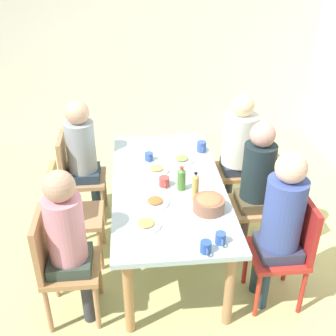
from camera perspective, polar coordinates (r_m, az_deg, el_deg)
ground_plane at (r=3.85m, az=-0.00°, el=-11.36°), size 5.93×5.93×0.00m
wall_left at (r=5.56m, az=-2.65°, el=16.94°), size 0.12×4.66×2.60m
dining_table at (r=3.46m, az=-0.00°, el=-3.31°), size 1.85×0.91×0.72m
chair_0 at (r=4.19m, az=10.60°, el=0.43°), size 0.40×0.40×0.90m
person_0 at (r=4.06m, az=9.72°, el=3.40°), size 0.34×0.34×1.25m
chair_1 at (r=3.23m, az=16.27°, el=-10.31°), size 0.40×0.40×0.90m
person_1 at (r=3.05m, az=15.36°, el=-6.79°), size 0.30×0.30×1.29m
chair_2 at (r=3.56m, az=-13.56°, el=-5.70°), size 0.40×0.40×0.90m
chair_3 at (r=3.69m, az=13.05°, el=-4.25°), size 0.40×0.40×0.90m
person_3 at (r=3.55m, az=12.05°, el=-1.37°), size 0.30×0.30×1.24m
chair_4 at (r=3.09m, az=-14.83°, el=-12.34°), size 0.40×0.40×0.90m
person_4 at (r=2.93m, az=-13.61°, el=-9.06°), size 0.30×0.30×1.24m
chair_5 at (r=4.08m, az=-12.62°, el=-0.69°), size 0.40×0.40×0.90m
person_5 at (r=3.96m, az=-11.68°, el=2.24°), size 0.30×0.30×1.24m
plate_0 at (r=3.60m, az=-1.63°, el=-0.18°), size 0.22×0.22×0.04m
plate_1 at (r=3.17m, az=-1.79°, el=-4.69°), size 0.22×0.22×0.04m
plate_2 at (r=2.95m, az=-3.06°, el=-7.76°), size 0.22×0.22×0.04m
plate_3 at (r=3.75m, az=1.89°, el=1.20°), size 0.22×0.22×0.04m
bowl_0 at (r=3.09m, az=5.66°, el=-4.90°), size 0.24×0.24×0.12m
cup_0 at (r=3.20m, az=6.11°, el=-4.08°), size 0.12×0.08×0.07m
cup_1 at (r=3.37m, az=-0.51°, el=-1.90°), size 0.12×0.09×0.08m
cup_2 at (r=2.72m, az=5.25°, el=-10.83°), size 0.11×0.07×0.08m
cup_3 at (r=3.75m, az=-2.65°, el=1.57°), size 0.11×0.08×0.07m
cup_4 at (r=3.91m, az=4.68°, el=2.96°), size 0.12×0.09×0.10m
cup_5 at (r=2.80m, az=7.28°, el=-9.61°), size 0.11×0.07×0.08m
bottle_0 at (r=3.30m, az=1.88°, el=-1.51°), size 0.07×0.07×0.21m
bottle_1 at (r=3.16m, az=3.80°, el=-2.63°), size 0.05×0.05×0.24m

